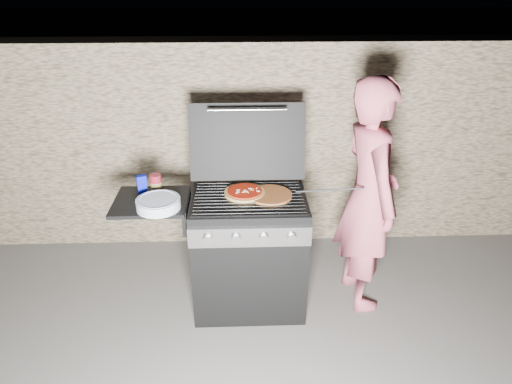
{
  "coord_description": "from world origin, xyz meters",
  "views": [
    {
      "loc": [
        -0.05,
        -2.77,
        2.36
      ],
      "look_at": [
        0.05,
        0.0,
        0.95
      ],
      "focal_mm": 32.0,
      "sensor_mm": 36.0,
      "label": 1
    }
  ],
  "objects_px": {
    "pizza_topped": "(245,192)",
    "person": "(368,197)",
    "sauce_jar": "(156,183)",
    "gas_grill": "(215,253)"
  },
  "relations": [
    {
      "from": "sauce_jar",
      "to": "person",
      "type": "distance_m",
      "value": 1.5
    },
    {
      "from": "gas_grill",
      "to": "sauce_jar",
      "type": "height_order",
      "value": "sauce_jar"
    },
    {
      "from": "gas_grill",
      "to": "person",
      "type": "bearing_deg",
      "value": 3.09
    },
    {
      "from": "gas_grill",
      "to": "pizza_topped",
      "type": "bearing_deg",
      "value": 12.32
    },
    {
      "from": "gas_grill",
      "to": "person",
      "type": "xyz_separation_m",
      "value": [
        1.1,
        0.06,
        0.41
      ]
    },
    {
      "from": "sauce_jar",
      "to": "person",
      "type": "height_order",
      "value": "person"
    },
    {
      "from": "sauce_jar",
      "to": "pizza_topped",
      "type": "bearing_deg",
      "value": -8.35
    },
    {
      "from": "pizza_topped",
      "to": "person",
      "type": "xyz_separation_m",
      "value": [
        0.88,
        0.01,
        -0.06
      ]
    },
    {
      "from": "pizza_topped",
      "to": "sauce_jar",
      "type": "height_order",
      "value": "sauce_jar"
    },
    {
      "from": "person",
      "to": "pizza_topped",
      "type": "bearing_deg",
      "value": 82.72
    }
  ]
}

